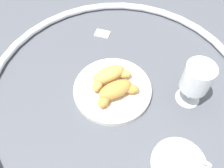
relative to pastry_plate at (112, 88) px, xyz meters
name	(u,v)px	position (x,y,z in m)	size (l,w,h in m)	color
ground_plane	(118,90)	(-0.02, 0.00, -0.01)	(2.20, 2.20, 0.00)	#4C4F56
table_chrome_rim	(118,87)	(-0.02, 0.00, 0.00)	(0.78, 0.78, 0.02)	silver
pastry_plate	(112,88)	(0.00, 0.00, 0.00)	(0.23, 0.23, 0.02)	silver
croissant_large	(109,76)	(0.00, -0.02, 0.03)	(0.13, 0.08, 0.04)	#D6994C
croissant_small	(116,91)	(0.00, 0.03, 0.03)	(0.14, 0.08, 0.04)	#CC893D
coffee_cup_near	(182,161)	(-0.09, 0.26, 0.02)	(0.14, 0.14, 0.06)	silver
juice_glass_left	(197,79)	(-0.20, 0.10, 0.09)	(0.08, 0.08, 0.14)	white
sugar_packet	(102,33)	(-0.04, -0.23, -0.01)	(0.05, 0.03, 0.01)	white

